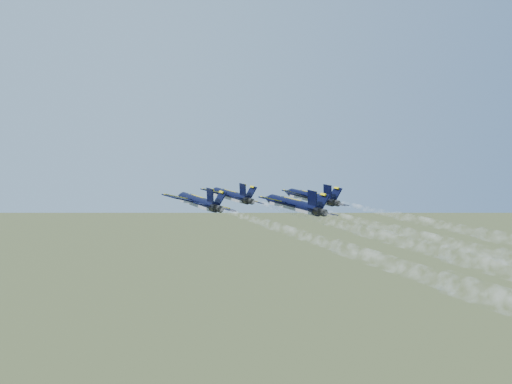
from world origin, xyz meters
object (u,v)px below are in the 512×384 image
object	(u,v)px
jet_lead	(230,196)
jet_slot	(293,205)
jet_right	(310,197)
jet_left	(198,202)

from	to	relation	value
jet_lead	jet_slot	distance (m)	20.00
jet_right	jet_lead	bearing A→B (deg)	135.76
jet_lead	jet_left	size ratio (longest dim) A/B	1.00
jet_right	jet_slot	world-z (taller)	same
jet_lead	jet_right	xyz separation A→B (m)	(11.75, -6.96, 0.00)
jet_left	jet_lead	bearing A→B (deg)	42.05
jet_lead	jet_right	bearing A→B (deg)	-44.24
jet_left	jet_right	bearing A→B (deg)	-1.58
jet_slot	jet_lead	bearing A→B (deg)	88.61
jet_slot	jet_right	bearing A→B (deg)	45.56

